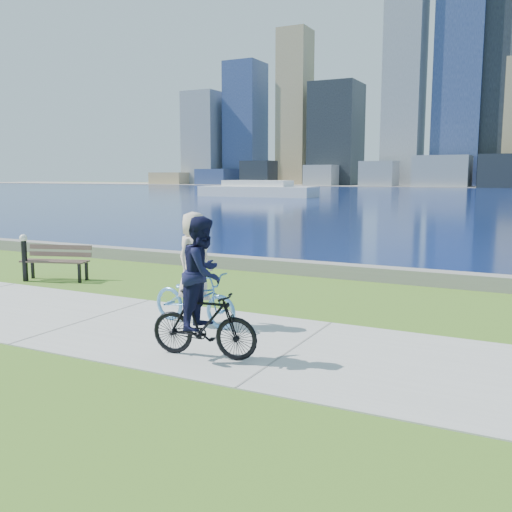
{
  "coord_description": "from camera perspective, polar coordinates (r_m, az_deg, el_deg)",
  "views": [
    {
      "loc": [
        7.26,
        -7.6,
        2.61
      ],
      "look_at": [
        2.46,
        1.83,
        1.1
      ],
      "focal_mm": 40.0,
      "sensor_mm": 36.0,
      "label": 1
    }
  ],
  "objects": [
    {
      "name": "cyclist_man",
      "position": [
        8.12,
        -5.28,
        -4.27
      ],
      "size": [
        0.69,
        1.66,
        2.02
      ],
      "rotation": [
        0.0,
        0.0,
        1.7
      ],
      "color": "black",
      "rests_on": "ground"
    },
    {
      "name": "bollard_lamp",
      "position": [
        15.14,
        -22.16,
        0.15
      ],
      "size": [
        0.19,
        0.19,
        1.17
      ],
      "color": "black",
      "rests_on": "ground"
    },
    {
      "name": "ground",
      "position": [
        10.83,
        -16.32,
        -6.16
      ],
      "size": [
        320.0,
        320.0,
        0.0
      ],
      "primitive_type": "plane",
      "color": "#3C651A",
      "rests_on": "ground"
    },
    {
      "name": "concrete_path",
      "position": [
        10.83,
        -16.32,
        -6.11
      ],
      "size": [
        80.0,
        3.5,
        0.02
      ],
      "primitive_type": "cube",
      "color": "#A5A6A0",
      "rests_on": "ground"
    },
    {
      "name": "cyclist_woman",
      "position": [
        9.94,
        -6.18,
        -2.71
      ],
      "size": [
        0.82,
        1.82,
        1.97
      ],
      "rotation": [
        0.0,
        0.0,
        1.45
      ],
      "color": "#5696D2",
      "rests_on": "ground"
    },
    {
      "name": "far_shore",
      "position": [
        137.82,
        24.08,
        6.36
      ],
      "size": [
        320.0,
        30.0,
        0.12
      ],
      "primitive_type": "cube",
      "color": "gray",
      "rests_on": "ground"
    },
    {
      "name": "seawall",
      "position": [
        15.79,
        -0.79,
        -0.75
      ],
      "size": [
        90.0,
        0.5,
        0.35
      ],
      "primitive_type": "cube",
      "color": "slate",
      "rests_on": "ground"
    },
    {
      "name": "park_bench",
      "position": [
        15.05,
        -19.29,
        -0.29
      ],
      "size": [
        1.76,
        1.05,
        0.86
      ],
      "rotation": [
        0.0,
        0.0,
        0.3
      ],
      "color": "black",
      "rests_on": "ground"
    },
    {
      "name": "bay_water",
      "position": [
        79.98,
        21.84,
        5.68
      ],
      "size": [
        320.0,
        131.0,
        0.01
      ],
      "primitive_type": "cube",
      "color": "#0B1A4A",
      "rests_on": "ground"
    },
    {
      "name": "ferry_near",
      "position": [
        68.85,
        0.13,
        6.63
      ],
      "size": [
        14.38,
        4.11,
        1.95
      ],
      "color": "silver",
      "rests_on": "ground"
    }
  ]
}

